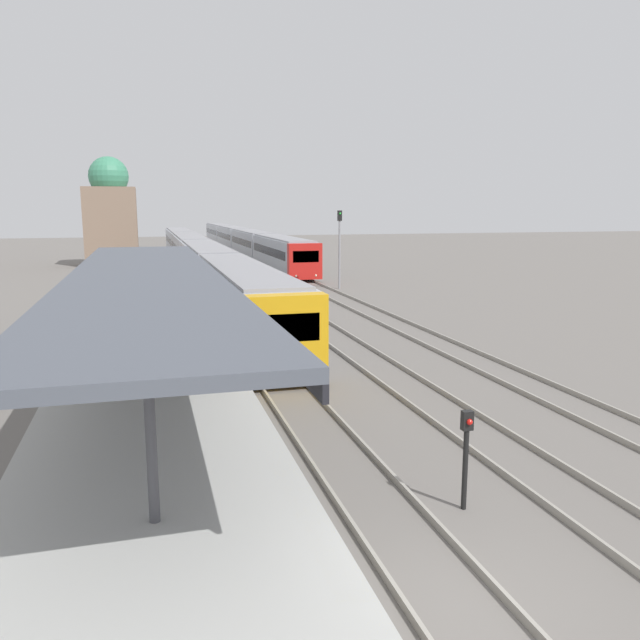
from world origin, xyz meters
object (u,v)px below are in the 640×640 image
object	(u,v)px
train_near	(197,257)
train_far	(242,240)
signal_post_near	(466,449)
person_on_platform	(225,348)
signal_mast_far	(340,240)

from	to	relation	value
train_near	train_far	size ratio (longest dim) A/B	1.04
train_near	signal_post_near	world-z (taller)	train_near
train_near	train_far	bearing A→B (deg)	73.75
train_near	train_far	distance (m)	26.61
train_far	train_near	bearing A→B (deg)	-106.25
person_on_platform	train_near	xyz separation A→B (m)	(2.04, 34.28, -0.14)
person_on_platform	train_near	distance (m)	34.34
person_on_platform	train_far	xyz separation A→B (m)	(9.48, 59.82, -0.14)
train_far	signal_mast_far	size ratio (longest dim) A/B	11.77
train_far	signal_mast_far	bearing A→B (deg)	-87.64
train_far	signal_mast_far	xyz separation A→B (m)	(1.45, -35.13, 1.64)
signal_post_near	signal_mast_far	world-z (taller)	signal_mast_far
train_far	person_on_platform	bearing A→B (deg)	-99.01
train_far	signal_post_near	distance (m)	66.70
train_near	person_on_platform	bearing A→B (deg)	-93.40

